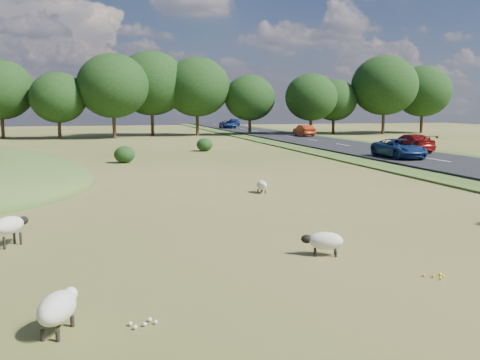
{
  "coord_description": "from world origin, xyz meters",
  "views": [
    {
      "loc": [
        -3.64,
        -17.84,
        4.12
      ],
      "look_at": [
        2.0,
        4.0,
        1.0
      ],
      "focal_mm": 40.0,
      "sensor_mm": 36.0,
      "label": 1
    }
  ],
  "objects_px": {
    "car_4": "(228,124)",
    "sheep_1": "(324,241)",
    "sheep_5": "(58,307)",
    "car_0": "(399,148)",
    "sheep_4": "(10,225)",
    "car_3": "(410,143)",
    "sheep_0": "(262,185)",
    "car_1": "(233,122)",
    "car_5": "(304,131)"
  },
  "relations": [
    {
      "from": "car_4",
      "to": "sheep_1",
      "type": "bearing_deg",
      "value": -101.29
    },
    {
      "from": "sheep_5",
      "to": "car_0",
      "type": "bearing_deg",
      "value": -21.28
    },
    {
      "from": "sheep_4",
      "to": "car_3",
      "type": "height_order",
      "value": "car_3"
    },
    {
      "from": "sheep_0",
      "to": "car_4",
      "type": "height_order",
      "value": "car_4"
    },
    {
      "from": "sheep_4",
      "to": "sheep_5",
      "type": "height_order",
      "value": "sheep_4"
    },
    {
      "from": "sheep_1",
      "to": "sheep_5",
      "type": "distance_m",
      "value": 7.62
    },
    {
      "from": "sheep_0",
      "to": "car_0",
      "type": "xyz_separation_m",
      "value": [
        14.41,
        11.8,
        0.59
      ]
    },
    {
      "from": "car_4",
      "to": "sheep_5",
      "type": "bearing_deg",
      "value": -105.25
    },
    {
      "from": "sheep_5",
      "to": "sheep_4",
      "type": "bearing_deg",
      "value": 34.82
    },
    {
      "from": "sheep_1",
      "to": "sheep_5",
      "type": "relative_size",
      "value": 0.87
    },
    {
      "from": "car_0",
      "to": "car_3",
      "type": "relative_size",
      "value": 0.98
    },
    {
      "from": "sheep_5",
      "to": "car_4",
      "type": "bearing_deg",
      "value": 4.33
    },
    {
      "from": "sheep_0",
      "to": "car_1",
      "type": "bearing_deg",
      "value": 166.89
    },
    {
      "from": "car_0",
      "to": "car_4",
      "type": "distance_m",
      "value": 56.84
    },
    {
      "from": "sheep_0",
      "to": "car_0",
      "type": "height_order",
      "value": "car_0"
    },
    {
      "from": "car_3",
      "to": "car_4",
      "type": "relative_size",
      "value": 1.08
    },
    {
      "from": "car_4",
      "to": "car_5",
      "type": "xyz_separation_m",
      "value": [
        3.8,
        -27.33,
        0.05
      ]
    },
    {
      "from": "car_4",
      "to": "car_3",
      "type": "bearing_deg",
      "value": -85.84
    },
    {
      "from": "sheep_0",
      "to": "sheep_1",
      "type": "height_order",
      "value": "sheep_1"
    },
    {
      "from": "car_3",
      "to": "car_4",
      "type": "xyz_separation_m",
      "value": [
        -3.8,
        52.29,
        -0.09
      ]
    },
    {
      "from": "car_0",
      "to": "car_5",
      "type": "distance_m",
      "value": 29.75
    },
    {
      "from": "sheep_1",
      "to": "car_4",
      "type": "bearing_deg",
      "value": -80.69
    },
    {
      "from": "sheep_1",
      "to": "sheep_4",
      "type": "xyz_separation_m",
      "value": [
        -8.61,
        3.26,
        0.21
      ]
    },
    {
      "from": "sheep_4",
      "to": "car_0",
      "type": "xyz_separation_m",
      "value": [
        24.48,
        19.37,
        0.33
      ]
    },
    {
      "from": "sheep_4",
      "to": "car_4",
      "type": "height_order",
      "value": "car_4"
    },
    {
      "from": "sheep_1",
      "to": "car_5",
      "type": "relative_size",
      "value": 0.28
    },
    {
      "from": "sheep_1",
      "to": "car_4",
      "type": "distance_m",
      "value": 81.05
    },
    {
      "from": "sheep_5",
      "to": "sheep_0",
      "type": "bearing_deg",
      "value": -10.21
    },
    {
      "from": "sheep_1",
      "to": "car_3",
      "type": "height_order",
      "value": "car_3"
    },
    {
      "from": "sheep_5",
      "to": "car_4",
      "type": "distance_m",
      "value": 86.04
    },
    {
      "from": "sheep_0",
      "to": "car_5",
      "type": "distance_m",
      "value": 45.15
    },
    {
      "from": "sheep_4",
      "to": "car_1",
      "type": "xyz_separation_m",
      "value": [
        28.28,
        87.65,
        0.32
      ]
    },
    {
      "from": "car_3",
      "to": "car_5",
      "type": "distance_m",
      "value": 24.96
    },
    {
      "from": "sheep_1",
      "to": "car_1",
      "type": "xyz_separation_m",
      "value": [
        19.67,
        90.92,
        0.52
      ]
    },
    {
      "from": "sheep_5",
      "to": "sheep_1",
      "type": "bearing_deg",
      "value": -42.85
    },
    {
      "from": "sheep_1",
      "to": "car_5",
      "type": "xyz_separation_m",
      "value": [
        19.67,
        52.15,
        0.55
      ]
    },
    {
      "from": "sheep_5",
      "to": "car_5",
      "type": "height_order",
      "value": "car_5"
    },
    {
      "from": "sheep_0",
      "to": "sheep_1",
      "type": "relative_size",
      "value": 0.85
    },
    {
      "from": "sheep_5",
      "to": "car_3",
      "type": "distance_m",
      "value": 40.53
    },
    {
      "from": "sheep_1",
      "to": "sheep_4",
      "type": "bearing_deg",
      "value": -0.15
    },
    {
      "from": "car_0",
      "to": "sheep_5",
      "type": "bearing_deg",
      "value": -130.85
    },
    {
      "from": "sheep_4",
      "to": "car_5",
      "type": "relative_size",
      "value": 0.27
    },
    {
      "from": "car_5",
      "to": "sheep_5",
      "type": "bearing_deg",
      "value": 64.61
    },
    {
      "from": "sheep_4",
      "to": "car_5",
      "type": "xyz_separation_m",
      "value": [
        28.28,
        48.88,
        0.35
      ]
    },
    {
      "from": "sheep_4",
      "to": "car_5",
      "type": "distance_m",
      "value": 56.48
    },
    {
      "from": "sheep_0",
      "to": "car_3",
      "type": "xyz_separation_m",
      "value": [
        18.21,
        16.36,
        0.63
      ]
    },
    {
      "from": "sheep_0",
      "to": "car_3",
      "type": "height_order",
      "value": "car_3"
    },
    {
      "from": "car_3",
      "to": "car_5",
      "type": "relative_size",
      "value": 1.19
    },
    {
      "from": "sheep_5",
      "to": "car_0",
      "type": "distance_m",
      "value": 34.6
    },
    {
      "from": "car_4",
      "to": "sheep_0",
      "type": "bearing_deg",
      "value": -101.85
    }
  ]
}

